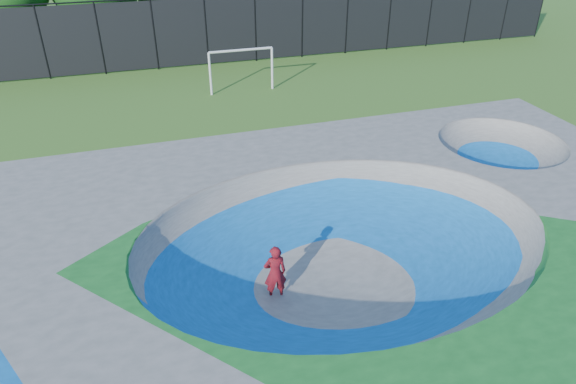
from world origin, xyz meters
name	(u,v)px	position (x,y,z in m)	size (l,w,h in m)	color
ground	(341,276)	(0.00, 0.00, 0.00)	(120.00, 120.00, 0.00)	#39661C
skate_deck	(343,254)	(0.00, 0.00, 0.75)	(22.00, 14.00, 1.50)	gray
skater	(275,273)	(-1.96, -0.27, 0.80)	(0.58, 0.38, 1.60)	red
skateboard	(275,296)	(-1.96, -0.27, 0.03)	(0.78, 0.22, 0.05)	black
soccer_goal	(241,62)	(0.86, 15.60, 1.56)	(3.40, 0.12, 2.25)	silver
fence	(206,30)	(0.00, 21.00, 2.10)	(48.09, 0.09, 4.04)	black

